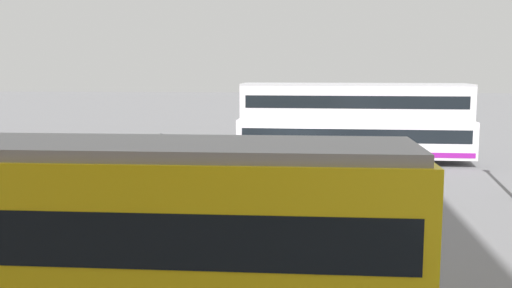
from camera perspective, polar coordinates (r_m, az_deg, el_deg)
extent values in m
plane|color=slate|center=(27.02, 3.71, -2.54)|extent=(160.00, 160.00, 0.00)
cube|color=silver|center=(29.39, 9.45, 0.65)|extent=(11.45, 2.87, 1.80)
cube|color=silver|center=(29.23, 9.52, 4.01)|extent=(11.11, 2.76, 1.65)
cube|color=black|center=(29.36, 9.46, 1.07)|extent=(10.88, 2.88, 0.64)
cube|color=black|center=(29.23, 9.53, 4.18)|extent=(10.54, 2.77, 0.60)
cube|color=#8C198C|center=(29.47, 9.42, -0.60)|extent=(11.23, 2.90, 0.24)
cube|color=#B2B2B7|center=(29.19, 9.56, 5.73)|extent=(11.11, 2.76, 0.10)
cylinder|color=black|center=(29.49, 2.56, -0.69)|extent=(1.08, 2.50, 1.00)
cylinder|color=black|center=(29.83, 15.43, -0.87)|extent=(1.08, 2.50, 1.00)
cube|color=yellow|center=(11.25, -18.94, -8.29)|extent=(13.01, 2.60, 2.99)
cube|color=black|center=(11.17, -19.01, -6.82)|extent=(12.49, 2.62, 0.90)
cube|color=gray|center=(10.93, -19.30, -0.22)|extent=(12.75, 2.39, 0.20)
cylinder|color=#33384C|center=(24.17, -4.82, -2.82)|extent=(0.14, 0.14, 0.78)
cylinder|color=#33384C|center=(24.31, -4.42, -2.75)|extent=(0.14, 0.14, 0.78)
cylinder|color=black|center=(24.12, -4.63, -1.17)|extent=(0.45, 0.45, 0.60)
sphere|color=tan|center=(24.06, -4.64, -0.22)|extent=(0.21, 0.21, 0.21)
cylinder|color=black|center=(17.75, 1.52, -6.44)|extent=(0.14, 0.14, 0.88)
cylinder|color=black|center=(17.84, 0.88, -6.36)|extent=(0.14, 0.14, 0.88)
cylinder|color=navy|center=(17.62, 1.20, -3.93)|extent=(0.42, 0.42, 0.68)
sphere|color=#8C6647|center=(17.53, 1.21, -2.45)|extent=(0.24, 0.24, 0.24)
cube|color=gray|center=(22.32, 2.41, -1.94)|extent=(6.34, 0.23, 0.06)
cube|color=gray|center=(22.41, 2.40, -3.20)|extent=(6.34, 0.23, 0.06)
cylinder|color=gray|center=(22.62, 10.48, -3.29)|extent=(0.07, 0.07, 1.05)
cylinder|color=gray|center=(22.42, 2.40, -3.26)|extent=(0.07, 0.07, 1.05)
cylinder|color=gray|center=(22.66, -5.65, -3.18)|extent=(0.07, 0.07, 1.05)
cylinder|color=slate|center=(22.34, -9.15, -1.85)|extent=(0.10, 0.10, 2.24)
cube|color=#1999D8|center=(22.20, -9.24, -0.09)|extent=(1.26, 0.40, 0.65)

